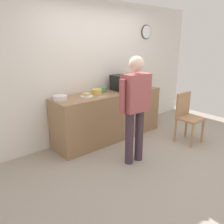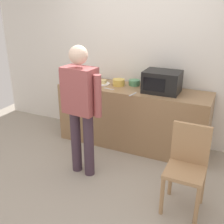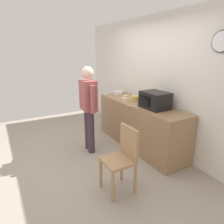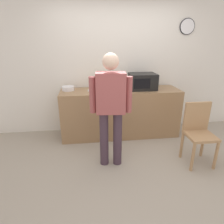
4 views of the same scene
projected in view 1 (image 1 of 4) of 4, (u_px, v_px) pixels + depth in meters
ground_plane at (156, 160)px, 3.71m from camera, size 6.00×6.00×0.00m
back_wall at (96, 71)px, 4.49m from camera, size 5.40×0.13×2.60m
kitchen_counter at (109, 116)px, 4.48m from camera, size 2.26×0.62×0.92m
microwave at (125, 82)px, 4.56m from camera, size 0.50×0.39×0.30m
sandwich_plate at (87, 95)px, 4.02m from camera, size 0.22×0.22×0.07m
salad_bowl at (102, 90)px, 4.42m from camera, size 0.17×0.17×0.08m
cereal_bowl at (60, 98)px, 3.79m from camera, size 0.23×0.23×0.08m
mixing_bowl at (97, 92)px, 4.20m from camera, size 0.18×0.18×0.10m
fork_utensil at (123, 94)px, 4.20m from camera, size 0.05×0.17×0.01m
spoon_utensil at (102, 97)px, 4.02m from camera, size 0.17×0.04×0.01m
person_standing at (135, 103)px, 3.41m from camera, size 0.59×0.28×1.66m
wooden_chair at (187, 115)px, 4.31m from camera, size 0.40×0.40×0.94m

